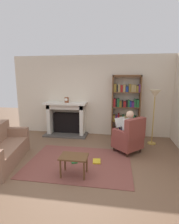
{
  "coord_description": "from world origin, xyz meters",
  "views": [
    {
      "loc": [
        0.85,
        -3.49,
        2.0
      ],
      "look_at": [
        0.1,
        1.2,
        1.05
      ],
      "focal_mm": 28.46,
      "sensor_mm": 36.0,
      "label": 1
    }
  ],
  "objects_px": {
    "bookshelf": "(126,107)",
    "seated_reader": "(126,129)",
    "floor_lamp": "(155,99)",
    "sofa_floral": "(0,150)",
    "fireplace": "(66,118)",
    "armchair_reading": "(130,137)",
    "mantel_clock": "(67,100)",
    "side_table": "(74,159)"
  },
  "relations": [
    {
      "from": "seated_reader",
      "to": "floor_lamp",
      "type": "distance_m",
      "value": 1.29
    },
    {
      "from": "fireplace",
      "to": "mantel_clock",
      "type": "xyz_separation_m",
      "value": [
        0.05,
        -0.1,
        0.63
      ]
    },
    {
      "from": "fireplace",
      "to": "bookshelf",
      "type": "bearing_deg",
      "value": 0.99
    },
    {
      "from": "side_table",
      "to": "armchair_reading",
      "type": "bearing_deg",
      "value": 48.39
    },
    {
      "from": "mantel_clock",
      "to": "seated_reader",
      "type": "distance_m",
      "value": 2.29
    },
    {
      "from": "sofa_floral",
      "to": "side_table",
      "type": "distance_m",
      "value": 1.83
    },
    {
      "from": "armchair_reading",
      "to": "bookshelf",
      "type": "bearing_deg",
      "value": -131.51
    },
    {
      "from": "mantel_clock",
      "to": "side_table",
      "type": "xyz_separation_m",
      "value": [
        0.85,
        -2.45,
        -0.87
      ]
    },
    {
      "from": "mantel_clock",
      "to": "sofa_floral",
      "type": "distance_m",
      "value": 2.58
    },
    {
      "from": "mantel_clock",
      "to": "bookshelf",
      "type": "height_order",
      "value": "bookshelf"
    },
    {
      "from": "armchair_reading",
      "to": "seated_reader",
      "type": "distance_m",
      "value": 0.23
    },
    {
      "from": "sofa_floral",
      "to": "floor_lamp",
      "type": "height_order",
      "value": "floor_lamp"
    },
    {
      "from": "bookshelf",
      "to": "seated_reader",
      "type": "bearing_deg",
      "value": -90.48
    },
    {
      "from": "armchair_reading",
      "to": "side_table",
      "type": "relative_size",
      "value": 1.73
    },
    {
      "from": "mantel_clock",
      "to": "sofa_floral",
      "type": "relative_size",
      "value": 0.1
    },
    {
      "from": "side_table",
      "to": "seated_reader",
      "type": "bearing_deg",
      "value": 52.15
    },
    {
      "from": "mantel_clock",
      "to": "seated_reader",
      "type": "bearing_deg",
      "value": -28.1
    },
    {
      "from": "bookshelf",
      "to": "sofa_floral",
      "type": "relative_size",
      "value": 1.14
    },
    {
      "from": "side_table",
      "to": "floor_lamp",
      "type": "relative_size",
      "value": 0.34
    },
    {
      "from": "seated_reader",
      "to": "mantel_clock",
      "type": "bearing_deg",
      "value": -72.93
    },
    {
      "from": "fireplace",
      "to": "side_table",
      "type": "relative_size",
      "value": 2.61
    },
    {
      "from": "bookshelf",
      "to": "floor_lamp",
      "type": "bearing_deg",
      "value": -32.36
    },
    {
      "from": "mantel_clock",
      "to": "side_table",
      "type": "bearing_deg",
      "value": -70.92
    },
    {
      "from": "sofa_floral",
      "to": "mantel_clock",
      "type": "bearing_deg",
      "value": -34.6
    },
    {
      "from": "seated_reader",
      "to": "sofa_floral",
      "type": "distance_m",
      "value": 3.15
    },
    {
      "from": "armchair_reading",
      "to": "floor_lamp",
      "type": "relative_size",
      "value": 0.59
    },
    {
      "from": "armchair_reading",
      "to": "seated_reader",
      "type": "bearing_deg",
      "value": -90.0
    },
    {
      "from": "fireplace",
      "to": "armchair_reading",
      "type": "xyz_separation_m",
      "value": [
        2.08,
        -1.22,
        -0.18
      ]
    },
    {
      "from": "mantel_clock",
      "to": "armchair_reading",
      "type": "xyz_separation_m",
      "value": [
        2.03,
        -1.12,
        -0.81
      ]
    },
    {
      "from": "seated_reader",
      "to": "armchair_reading",
      "type": "bearing_deg",
      "value": 90.0
    },
    {
      "from": "floor_lamp",
      "to": "bookshelf",
      "type": "bearing_deg",
      "value": 147.64
    },
    {
      "from": "mantel_clock",
      "to": "floor_lamp",
      "type": "height_order",
      "value": "floor_lamp"
    },
    {
      "from": "side_table",
      "to": "floor_lamp",
      "type": "distance_m",
      "value": 2.99
    },
    {
      "from": "fireplace",
      "to": "bookshelf",
      "type": "relative_size",
      "value": 0.71
    },
    {
      "from": "fireplace",
      "to": "sofa_floral",
      "type": "bearing_deg",
      "value": -111.7
    },
    {
      "from": "fireplace",
      "to": "mantel_clock",
      "type": "relative_size",
      "value": 8.32
    },
    {
      "from": "sofa_floral",
      "to": "floor_lamp",
      "type": "bearing_deg",
      "value": -74.46
    },
    {
      "from": "fireplace",
      "to": "sofa_floral",
      "type": "distance_m",
      "value": 2.5
    },
    {
      "from": "armchair_reading",
      "to": "seated_reader",
      "type": "height_order",
      "value": "seated_reader"
    },
    {
      "from": "fireplace",
      "to": "floor_lamp",
      "type": "bearing_deg",
      "value": -9.45
    },
    {
      "from": "bookshelf",
      "to": "seated_reader",
      "type": "distance_m",
      "value": 1.24
    },
    {
      "from": "mantel_clock",
      "to": "sofa_floral",
      "type": "xyz_separation_m",
      "value": [
        -0.97,
        -2.2,
        -0.91
      ]
    }
  ]
}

